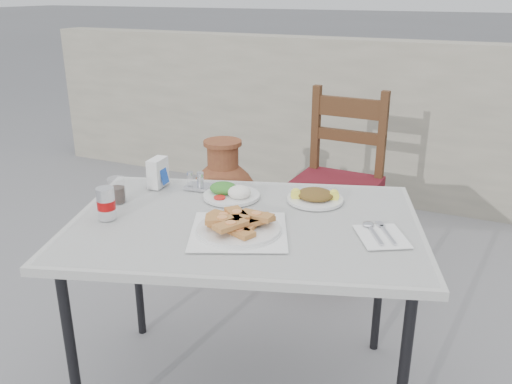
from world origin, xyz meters
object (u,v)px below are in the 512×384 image
at_px(pide_plate, 239,224).
at_px(salad_rice_plate, 231,192).
at_px(cafe_table, 245,233).
at_px(napkin_holder, 158,173).
at_px(soda_can, 106,203).
at_px(terracotta_urn, 224,205).
at_px(salad_chopped_plate, 315,196).
at_px(cola_glass, 117,191).
at_px(chair, 337,181).
at_px(condiment_caddy, 198,183).

xyz_separation_m(pide_plate, salad_rice_plate, (-0.18, 0.28, -0.01)).
height_order(cafe_table, napkin_holder, napkin_holder).
bearing_deg(pide_plate, napkin_holder, 152.48).
bearing_deg(soda_can, cafe_table, 23.57).
bearing_deg(cafe_table, terracotta_urn, 122.08).
bearing_deg(salad_chopped_plate, cola_glass, -154.62).
xyz_separation_m(salad_chopped_plate, napkin_holder, (-0.65, -0.12, 0.04)).
xyz_separation_m(cafe_table, napkin_holder, (-0.48, 0.16, 0.11)).
relative_size(salad_rice_plate, salad_chopped_plate, 1.03).
relative_size(salad_rice_plate, napkin_holder, 1.87).
relative_size(soda_can, napkin_holder, 0.97).
relative_size(cafe_table, chair, 1.41).
bearing_deg(pide_plate, terracotta_urn, 120.68).
relative_size(cola_glass, napkin_holder, 0.80).
bearing_deg(chair, condiment_caddy, -106.19).
bearing_deg(chair, napkin_holder, -113.35).
bearing_deg(napkin_holder, cola_glass, -107.21).
xyz_separation_m(salad_chopped_plate, condiment_caddy, (-0.49, -0.07, 0.01)).
bearing_deg(pide_plate, salad_rice_plate, 121.95).
height_order(napkin_holder, terracotta_urn, napkin_holder).
relative_size(cafe_table, salad_chopped_plate, 6.61).
bearing_deg(condiment_caddy, chair, 71.31).
bearing_deg(chair, soda_can, -106.05).
distance_m(cola_glass, napkin_holder, 0.22).
xyz_separation_m(salad_rice_plate, napkin_holder, (-0.34, -0.01, 0.04)).
height_order(cola_glass, chair, chair).
bearing_deg(salad_chopped_plate, salad_rice_plate, -162.08).
xyz_separation_m(pide_plate, terracotta_urn, (-0.65, 1.10, -0.45)).
height_order(salad_chopped_plate, condiment_caddy, condiment_caddy).
bearing_deg(salad_chopped_plate, condiment_caddy, -171.83).
bearing_deg(cola_glass, condiment_caddy, 51.45).
relative_size(cafe_table, salad_rice_plate, 6.44).
bearing_deg(cafe_table, soda_can, -156.43).
distance_m(cafe_table, chair, 1.18).
xyz_separation_m(salad_rice_plate, cola_glass, (-0.38, -0.23, 0.02)).
distance_m(cafe_table, cola_glass, 0.54).
bearing_deg(cafe_table, napkin_holder, 161.22).
relative_size(salad_rice_plate, condiment_caddy, 2.05).
bearing_deg(cola_glass, napkin_holder, 78.09).
height_order(pide_plate, condiment_caddy, condiment_caddy).
distance_m(condiment_caddy, chair, 1.04).
xyz_separation_m(cafe_table, soda_can, (-0.46, -0.20, 0.11)).
relative_size(cafe_table, cola_glass, 15.06).
height_order(salad_chopped_plate, napkin_holder, napkin_holder).
bearing_deg(terracotta_urn, soda_can, -81.87).
bearing_deg(cafe_table, salad_rice_plate, 129.64).
xyz_separation_m(soda_can, napkin_holder, (-0.03, 0.36, 0.00)).
distance_m(cafe_table, soda_can, 0.51).
xyz_separation_m(pide_plate, soda_can, (-0.48, -0.10, 0.03)).
distance_m(cafe_table, terracotta_urn, 1.24).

